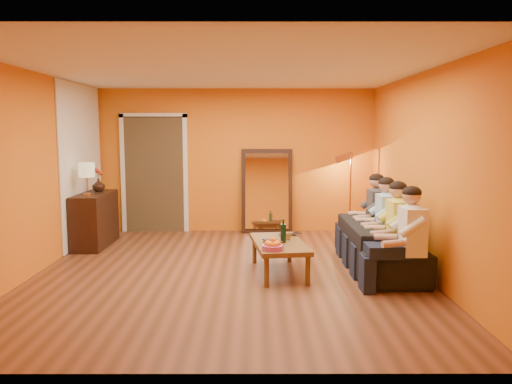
{
  "coord_description": "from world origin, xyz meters",
  "views": [
    {
      "loc": [
        0.34,
        -6.35,
        1.84
      ],
      "look_at": [
        0.35,
        0.5,
        1.0
      ],
      "focal_mm": 35.0,
      "sensor_mm": 36.0,
      "label": 1
    }
  ],
  "objects_px": {
    "dog": "(380,249)",
    "table_lamp": "(87,179)",
    "floor_lamp": "(350,195)",
    "vase": "(99,185)",
    "person_far_right": "(377,215)",
    "sofa": "(378,245)",
    "person_mid_left": "(398,230)",
    "person_far_left": "(412,239)",
    "person_mid_right": "(387,222)",
    "mirror_frame": "(267,191)",
    "sideboard": "(95,220)",
    "tumbler": "(288,236)",
    "laptop": "(291,235)",
    "wine_bottle": "(283,231)",
    "coffee_table": "(279,258)"
  },
  "relations": [
    {
      "from": "sofa",
      "to": "laptop",
      "type": "xyz_separation_m",
      "value": [
        -1.17,
        0.08,
        0.12
      ]
    },
    {
      "from": "dog",
      "to": "laptop",
      "type": "xyz_separation_m",
      "value": [
        -1.13,
        0.31,
        0.12
      ]
    },
    {
      "from": "sideboard",
      "to": "dog",
      "type": "height_order",
      "value": "sideboard"
    },
    {
      "from": "coffee_table",
      "to": "laptop",
      "type": "relative_size",
      "value": 3.76
    },
    {
      "from": "table_lamp",
      "to": "vase",
      "type": "xyz_separation_m",
      "value": [
        0.0,
        0.55,
        -0.15
      ]
    },
    {
      "from": "dog",
      "to": "table_lamp",
      "type": "bearing_deg",
      "value": 170.01
    },
    {
      "from": "sofa",
      "to": "person_mid_left",
      "type": "relative_size",
      "value": 1.74
    },
    {
      "from": "coffee_table",
      "to": "person_far_right",
      "type": "bearing_deg",
      "value": 24.35
    },
    {
      "from": "person_mid_right",
      "to": "tumbler",
      "type": "relative_size",
      "value": 11.84
    },
    {
      "from": "mirror_frame",
      "to": "person_far_right",
      "type": "distance_m",
      "value": 2.37
    },
    {
      "from": "tumbler",
      "to": "person_far_right",
      "type": "bearing_deg",
      "value": 30.46
    },
    {
      "from": "dog",
      "to": "mirror_frame",
      "type": "bearing_deg",
      "value": 124.81
    },
    {
      "from": "person_mid_left",
      "to": "vase",
      "type": "relative_size",
      "value": 5.74
    },
    {
      "from": "person_mid_left",
      "to": "dog",
      "type": "bearing_deg",
      "value": 127.5
    },
    {
      "from": "vase",
      "to": "dog",
      "type": "bearing_deg",
      "value": -23.24
    },
    {
      "from": "coffee_table",
      "to": "vase",
      "type": "bearing_deg",
      "value": 139.91
    },
    {
      "from": "dog",
      "to": "person_far_left",
      "type": "height_order",
      "value": "person_far_left"
    },
    {
      "from": "person_mid_left",
      "to": "person_mid_right",
      "type": "bearing_deg",
      "value": 90.0
    },
    {
      "from": "dog",
      "to": "laptop",
      "type": "relative_size",
      "value": 1.91
    },
    {
      "from": "person_mid_left",
      "to": "vase",
      "type": "xyz_separation_m",
      "value": [
        -4.37,
        2.02,
        0.35
      ]
    },
    {
      "from": "table_lamp",
      "to": "coffee_table",
      "type": "bearing_deg",
      "value": -24.17
    },
    {
      "from": "person_mid_right",
      "to": "vase",
      "type": "bearing_deg",
      "value": 161.35
    },
    {
      "from": "laptop",
      "to": "floor_lamp",
      "type": "bearing_deg",
      "value": 40.63
    },
    {
      "from": "dog",
      "to": "person_far_left",
      "type": "relative_size",
      "value": 0.51
    },
    {
      "from": "person_mid_right",
      "to": "person_far_right",
      "type": "distance_m",
      "value": 0.55
    },
    {
      "from": "wine_bottle",
      "to": "laptop",
      "type": "height_order",
      "value": "wine_bottle"
    },
    {
      "from": "floor_lamp",
      "to": "wine_bottle",
      "type": "relative_size",
      "value": 4.65
    },
    {
      "from": "table_lamp",
      "to": "mirror_frame",
      "type": "bearing_deg",
      "value": 26.32
    },
    {
      "from": "mirror_frame",
      "to": "sideboard",
      "type": "distance_m",
      "value": 3.01
    },
    {
      "from": "floor_lamp",
      "to": "person_far_right",
      "type": "distance_m",
      "value": 1.46
    },
    {
      "from": "dog",
      "to": "person_far_right",
      "type": "distance_m",
      "value": 0.95
    },
    {
      "from": "sideboard",
      "to": "dog",
      "type": "distance_m",
      "value": 4.48
    },
    {
      "from": "floor_lamp",
      "to": "vase",
      "type": "distance_m",
      "value": 4.29
    },
    {
      "from": "floor_lamp",
      "to": "laptop",
      "type": "relative_size",
      "value": 4.44
    },
    {
      "from": "person_mid_right",
      "to": "sofa",
      "type": "bearing_deg",
      "value": -142.43
    },
    {
      "from": "sofa",
      "to": "person_far_left",
      "type": "relative_size",
      "value": 1.74
    },
    {
      "from": "dog",
      "to": "person_mid_left",
      "type": "distance_m",
      "value": 0.41
    },
    {
      "from": "sofa",
      "to": "tumbler",
      "type": "distance_m",
      "value": 1.25
    },
    {
      "from": "person_mid_left",
      "to": "person_far_right",
      "type": "height_order",
      "value": "same"
    },
    {
      "from": "sofa",
      "to": "wine_bottle",
      "type": "relative_size",
      "value": 6.85
    },
    {
      "from": "mirror_frame",
      "to": "person_far_left",
      "type": "bearing_deg",
      "value": -65.11
    },
    {
      "from": "person_far_left",
      "to": "person_mid_right",
      "type": "relative_size",
      "value": 1.0
    },
    {
      "from": "sideboard",
      "to": "laptop",
      "type": "height_order",
      "value": "sideboard"
    },
    {
      "from": "sideboard",
      "to": "wine_bottle",
      "type": "xyz_separation_m",
      "value": [
        2.94,
        -1.65,
        0.15
      ]
    },
    {
      "from": "sideboard",
      "to": "person_far_left",
      "type": "height_order",
      "value": "person_far_left"
    },
    {
      "from": "mirror_frame",
      "to": "sofa",
      "type": "height_order",
      "value": "mirror_frame"
    },
    {
      "from": "mirror_frame",
      "to": "vase",
      "type": "bearing_deg",
      "value": -163.43
    },
    {
      "from": "sideboard",
      "to": "sofa",
      "type": "distance_m",
      "value": 4.44
    },
    {
      "from": "coffee_table",
      "to": "vase",
      "type": "relative_size",
      "value": 5.74
    },
    {
      "from": "dog",
      "to": "tumbler",
      "type": "bearing_deg",
      "value": -177.13
    }
  ]
}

